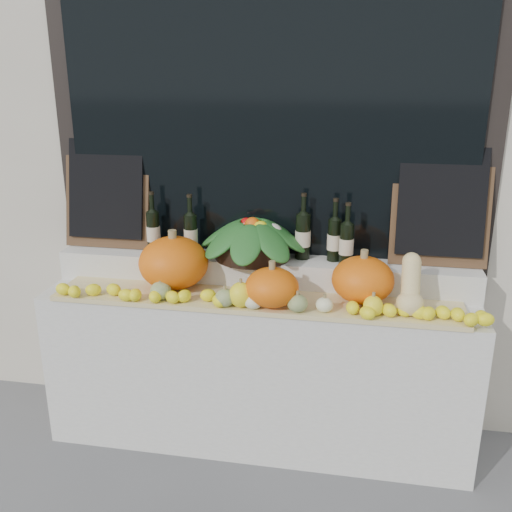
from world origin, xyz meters
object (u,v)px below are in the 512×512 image
(pumpkin_left, at_px, (174,263))
(wine_bottle_tall, at_px, (303,236))
(pumpkin_right, at_px, (363,280))
(produce_bowl, at_px, (253,238))
(butternut_squash, at_px, (411,288))

(pumpkin_left, xyz_separation_m, wine_bottle_tall, (0.66, 0.21, 0.12))
(pumpkin_left, height_order, pumpkin_right, pumpkin_left)
(pumpkin_left, relative_size, pumpkin_right, 1.18)
(produce_bowl, relative_size, wine_bottle_tall, 1.73)
(pumpkin_right, relative_size, produce_bowl, 0.50)
(butternut_squash, bearing_deg, pumpkin_right, 157.03)
(pumpkin_right, bearing_deg, pumpkin_left, 179.11)
(butternut_squash, bearing_deg, wine_bottle_tall, 149.53)
(produce_bowl, height_order, wine_bottle_tall, wine_bottle_tall)
(pumpkin_right, relative_size, wine_bottle_tall, 0.86)
(pumpkin_left, xyz_separation_m, butternut_squash, (1.22, -0.11, -0.01))
(pumpkin_right, xyz_separation_m, produce_bowl, (-0.60, 0.20, 0.13))
(produce_bowl, bearing_deg, pumpkin_left, -155.44)
(wine_bottle_tall, bearing_deg, butternut_squash, -30.47)
(pumpkin_right, height_order, butternut_squash, butternut_squash)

